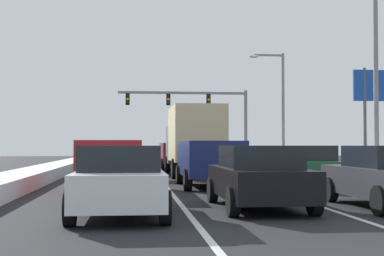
{
  "coord_description": "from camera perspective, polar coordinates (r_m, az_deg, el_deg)",
  "views": [
    {
      "loc": [
        -2.91,
        -6.06,
        1.51
      ],
      "look_at": [
        0.71,
        29.02,
        2.6
      ],
      "focal_mm": 53.16,
      "sensor_mm": 36.0,
      "label": 1
    }
  ],
  "objects": [
    {
      "name": "ground_plane",
      "position": [
        22.89,
        1.43,
        -5.56
      ],
      "size": [
        120.0,
        120.0,
        0.0
      ],
      "primitive_type": "plane",
      "color": "black"
    },
    {
      "name": "lane_stripe_between_right_lane_and_center_lane",
      "position": [
        27.23,
        3.87,
        -4.94
      ],
      "size": [
        0.14,
        45.63,
        0.01
      ],
      "primitive_type": "cube",
      "color": "silver",
      "rests_on": "ground"
    },
    {
      "name": "lane_stripe_between_center_lane_and_left_lane",
      "position": [
        26.87,
        -3.32,
        -4.98
      ],
      "size": [
        0.14,
        45.63,
        0.01
      ],
      "primitive_type": "cube",
      "color": "silver",
      "rests_on": "ground"
    },
    {
      "name": "snow_bank_right_shoulder",
      "position": [
        28.6,
        14.42,
        -4.07
      ],
      "size": [
        1.54,
        45.63,
        0.68
      ],
      "primitive_type": "cube",
      "color": "white",
      "rests_on": "ground"
    },
    {
      "name": "snow_bank_left_shoulder",
      "position": [
        27.14,
        -14.6,
        -4.35
      ],
      "size": [
        1.59,
        45.63,
        0.53
      ],
      "primitive_type": "cube",
      "color": "white",
      "rests_on": "ground"
    },
    {
      "name": "sedan_green_right_lane_second",
      "position": [
        20.94,
        11.23,
        -3.78
      ],
      "size": [
        2.0,
        4.5,
        1.51
      ],
      "color": "#1E5633",
      "rests_on": "ground"
    },
    {
      "name": "sedan_tan_right_lane_third",
      "position": [
        26.57,
        7.42,
        -3.37
      ],
      "size": [
        2.0,
        4.5,
        1.51
      ],
      "color": "#937F60",
      "rests_on": "ground"
    },
    {
      "name": "sedan_silver_right_lane_fourth",
      "position": [
        32.25,
        5.1,
        -3.09
      ],
      "size": [
        2.0,
        4.5,
        1.51
      ],
      "color": "#B7BABF",
      "rests_on": "ground"
    },
    {
      "name": "sedan_black_center_lane_nearest",
      "position": [
        13.75,
        6.68,
        -4.88
      ],
      "size": [
        2.0,
        4.5,
        1.51
      ],
      "color": "black",
      "rests_on": "ground"
    },
    {
      "name": "suv_navy_center_lane_second",
      "position": [
        20.73,
        1.76,
        -3.14
      ],
      "size": [
        2.16,
        4.9,
        1.67
      ],
      "color": "navy",
      "rests_on": "ground"
    },
    {
      "name": "box_truck_center_lane_third",
      "position": [
        28.15,
        0.19,
        -0.98
      ],
      "size": [
        2.53,
        7.2,
        3.36
      ],
      "color": "slate",
      "rests_on": "ground"
    },
    {
      "name": "suv_maroon_center_lane_fourth",
      "position": [
        35.64,
        -1.53,
        -2.57
      ],
      "size": [
        2.16,
        4.9,
        1.67
      ],
      "color": "maroon",
      "rests_on": "ground"
    },
    {
      "name": "sedan_white_left_lane_nearest",
      "position": [
        12.34,
        -7.24,
        -5.23
      ],
      "size": [
        2.0,
        4.5,
        1.51
      ],
      "color": "silver",
      "rests_on": "ground"
    },
    {
      "name": "suv_red_left_lane_second",
      "position": [
        18.94,
        -8.12,
        -3.25
      ],
      "size": [
        2.16,
        4.9,
        1.67
      ],
      "color": "maroon",
      "rests_on": "ground"
    },
    {
      "name": "sedan_charcoal_left_lane_third",
      "position": [
        25.83,
        -7.03,
        -3.42
      ],
      "size": [
        2.0,
        4.5,
        1.51
      ],
      "color": "#38383D",
      "rests_on": "ground"
    },
    {
      "name": "suv_green_left_lane_fourth",
      "position": [
        31.8,
        -7.07,
        -2.65
      ],
      "size": [
        2.16,
        4.9,
        1.67
      ],
      "color": "#1E5633",
      "rests_on": "ground"
    },
    {
      "name": "traffic_light_gantry",
      "position": [
        47.97,
        0.92,
        2.09
      ],
      "size": [
        10.94,
        0.47,
        6.2
      ],
      "color": "slate",
      "rests_on": "ground"
    },
    {
      "name": "street_lamp_right_mid",
      "position": [
        27.18,
        17.3,
        6.3
      ],
      "size": [
        2.66,
        0.36,
        8.93
      ],
      "color": "gray",
      "rests_on": "ground"
    },
    {
      "name": "street_lamp_right_far",
      "position": [
        42.83,
        8.66,
        2.93
      ],
      "size": [
        2.66,
        0.36,
        8.4
      ],
      "color": "gray",
      "rests_on": "ground"
    },
    {
      "name": "roadside_sign_right",
      "position": [
        30.88,
        18.65,
        2.98
      ],
      "size": [
        3.2,
        0.16,
        5.5
      ],
      "color": "#59595B",
      "rests_on": "ground"
    }
  ]
}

